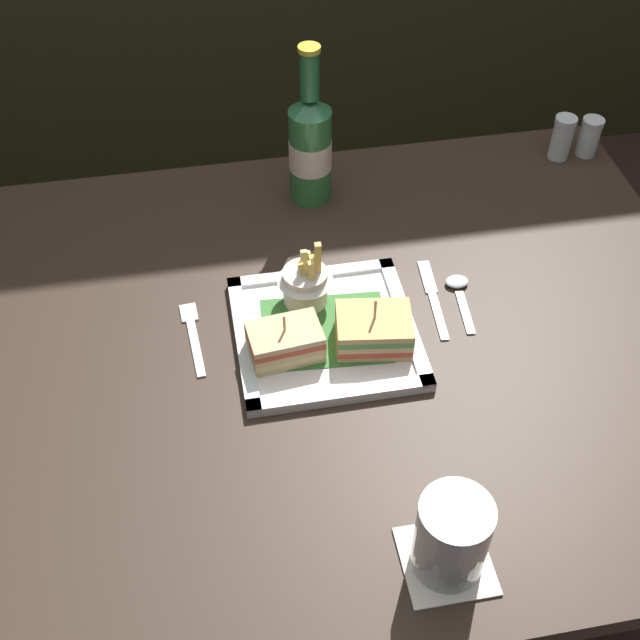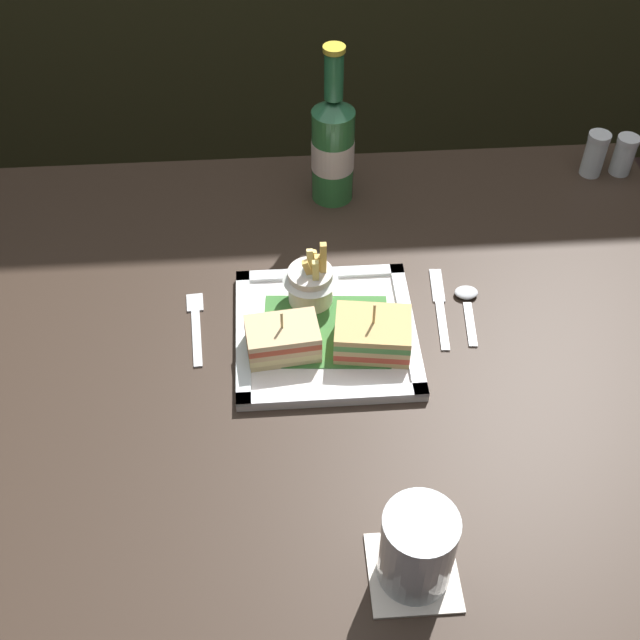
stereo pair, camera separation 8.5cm
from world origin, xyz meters
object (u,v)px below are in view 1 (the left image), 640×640
at_px(salt_shaker, 561,140).
at_px(fries_cup, 307,280).
at_px(spoon, 459,289).
at_px(beer_bottle, 310,146).
at_px(dining_table, 315,404).
at_px(knife, 432,295).
at_px(fork, 193,334).
at_px(square_plate, 325,332).
at_px(pepper_shaker, 589,139).
at_px(sandwich_half_right, 374,330).
at_px(sandwich_half_left, 285,342).
at_px(water_glass, 451,540).

bearing_deg(salt_shaker, fries_cup, -150.08).
bearing_deg(spoon, beer_bottle, 123.56).
bearing_deg(dining_table, spoon, 15.87).
bearing_deg(knife, spoon, 3.68).
xyz_separation_m(dining_table, fork, (-0.17, 0.05, 0.14)).
distance_m(square_plate, fries_cup, 0.08).
distance_m(salt_shaker, pepper_shaker, 0.05).
distance_m(fork, spoon, 0.40).
height_order(sandwich_half_right, beer_bottle, beer_bottle).
relative_size(dining_table, sandwich_half_right, 10.61).
bearing_deg(sandwich_half_left, dining_table, 24.06).
bearing_deg(square_plate, fries_cup, 102.63).
relative_size(square_plate, salt_shaker, 3.17).
xyz_separation_m(dining_table, sandwich_half_right, (0.08, -0.02, 0.17)).
bearing_deg(water_glass, square_plate, 100.88).
xyz_separation_m(knife, spoon, (0.04, 0.00, 0.00)).
bearing_deg(beer_bottle, spoon, -56.44).
distance_m(fries_cup, salt_shaker, 0.58).
bearing_deg(fork, water_glass, -57.48).
bearing_deg(fork, spoon, 2.57).
bearing_deg(sandwich_half_right, fries_cup, 128.32).
relative_size(dining_table, water_glass, 11.03).
bearing_deg(water_glass, sandwich_half_right, 91.47).
xyz_separation_m(fork, salt_shaker, (0.67, 0.32, 0.03)).
height_order(water_glass, pepper_shaker, water_glass).
distance_m(fries_cup, pepper_shaker, 0.63).
relative_size(fries_cup, salt_shaker, 1.37).
height_order(sandwich_half_left, pepper_shaker, sandwich_half_left).
height_order(square_plate, water_glass, water_glass).
height_order(fries_cup, pepper_shaker, fries_cup).
bearing_deg(spoon, dining_table, -164.13).
height_order(square_plate, fries_cup, fries_cup).
relative_size(dining_table, spoon, 10.15).
height_order(square_plate, fork, square_plate).
relative_size(fries_cup, beer_bottle, 0.40).
distance_m(fries_cup, knife, 0.19).
distance_m(knife, salt_shaker, 0.44).
distance_m(water_glass, salt_shaker, 0.83).
xyz_separation_m(square_plate, fries_cup, (-0.01, 0.06, 0.04)).
bearing_deg(salt_shaker, beer_bottle, -176.00).
relative_size(water_glass, fork, 0.76).
bearing_deg(pepper_shaker, dining_table, -146.77).
relative_size(square_plate, knife, 1.52).
relative_size(beer_bottle, fork, 1.88).
height_order(fries_cup, fork, fries_cup).
bearing_deg(beer_bottle, sandwich_half_left, -105.22).
xyz_separation_m(dining_table, pepper_shaker, (0.56, 0.37, 0.17)).
xyz_separation_m(sandwich_half_left, beer_bottle, (0.10, 0.35, 0.07)).
relative_size(fries_cup, water_glass, 1.01).
bearing_deg(salt_shaker, pepper_shaker, 0.00).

